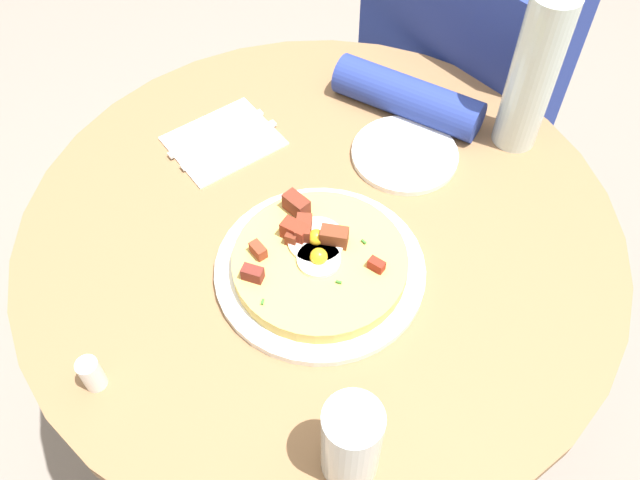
{
  "coord_description": "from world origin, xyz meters",
  "views": [
    {
      "loc": [
        -0.47,
        0.42,
        1.54
      ],
      "look_at": [
        -0.03,
        0.03,
        0.77
      ],
      "focal_mm": 37.75,
      "sensor_mm": 36.0,
      "label": 1
    }
  ],
  "objects_px": {
    "person_seated": "(448,119)",
    "knife": "(228,146)",
    "fork": "(217,133)",
    "dining_table": "(320,290)",
    "bread_plate": "(405,154)",
    "water_glass": "(351,442)",
    "water_bottle": "(533,74)",
    "breakfast_pizza": "(318,259)",
    "salt_shaker": "(94,377)",
    "pizza_plate": "(320,269)"
  },
  "relations": [
    {
      "from": "fork",
      "to": "salt_shaker",
      "type": "height_order",
      "value": "salt_shaker"
    },
    {
      "from": "knife",
      "to": "bread_plate",
      "type": "bearing_deg",
      "value": 140.3
    },
    {
      "from": "dining_table",
      "to": "salt_shaker",
      "type": "relative_size",
      "value": 17.47
    },
    {
      "from": "pizza_plate",
      "to": "bread_plate",
      "type": "height_order",
      "value": "pizza_plate"
    },
    {
      "from": "fork",
      "to": "salt_shaker",
      "type": "distance_m",
      "value": 0.47
    },
    {
      "from": "knife",
      "to": "water_bottle",
      "type": "xyz_separation_m",
      "value": [
        -0.3,
        -0.37,
        0.13
      ]
    },
    {
      "from": "person_seated",
      "to": "water_bottle",
      "type": "bearing_deg",
      "value": 144.71
    },
    {
      "from": "bread_plate",
      "to": "water_bottle",
      "type": "relative_size",
      "value": 0.65
    },
    {
      "from": "person_seated",
      "to": "knife",
      "type": "relative_size",
      "value": 6.31
    },
    {
      "from": "bread_plate",
      "to": "knife",
      "type": "distance_m",
      "value": 0.29
    },
    {
      "from": "person_seated",
      "to": "water_glass",
      "type": "distance_m",
      "value": 0.94
    },
    {
      "from": "bread_plate",
      "to": "fork",
      "type": "xyz_separation_m",
      "value": [
        0.24,
        0.2,
        0.0
      ]
    },
    {
      "from": "breakfast_pizza",
      "to": "water_bottle",
      "type": "relative_size",
      "value": 0.92
    },
    {
      "from": "fork",
      "to": "dining_table",
      "type": "bearing_deg",
      "value": 95.75
    },
    {
      "from": "salt_shaker",
      "to": "breakfast_pizza",
      "type": "bearing_deg",
      "value": -99.25
    },
    {
      "from": "fork",
      "to": "water_bottle",
      "type": "bearing_deg",
      "value": 143.27
    },
    {
      "from": "person_seated",
      "to": "fork",
      "type": "distance_m",
      "value": 0.6
    },
    {
      "from": "dining_table",
      "to": "breakfast_pizza",
      "type": "distance_m",
      "value": 0.22
    },
    {
      "from": "pizza_plate",
      "to": "fork",
      "type": "relative_size",
      "value": 1.67
    },
    {
      "from": "bread_plate",
      "to": "water_bottle",
      "type": "distance_m",
      "value": 0.23
    },
    {
      "from": "dining_table",
      "to": "salt_shaker",
      "type": "distance_m",
      "value": 0.44
    },
    {
      "from": "person_seated",
      "to": "breakfast_pizza",
      "type": "distance_m",
      "value": 0.7
    },
    {
      "from": "water_glass",
      "to": "person_seated",
      "type": "bearing_deg",
      "value": -58.51
    },
    {
      "from": "dining_table",
      "to": "water_glass",
      "type": "height_order",
      "value": "water_glass"
    },
    {
      "from": "fork",
      "to": "water_bottle",
      "type": "xyz_separation_m",
      "value": [
        -0.34,
        -0.37,
        0.13
      ]
    },
    {
      "from": "knife",
      "to": "water_bottle",
      "type": "height_order",
      "value": "water_bottle"
    },
    {
      "from": "pizza_plate",
      "to": "water_bottle",
      "type": "bearing_deg",
      "value": -91.98
    },
    {
      "from": "dining_table",
      "to": "bread_plate",
      "type": "height_order",
      "value": "bread_plate"
    },
    {
      "from": "breakfast_pizza",
      "to": "fork",
      "type": "height_order",
      "value": "breakfast_pizza"
    },
    {
      "from": "fork",
      "to": "water_glass",
      "type": "height_order",
      "value": "water_glass"
    },
    {
      "from": "water_glass",
      "to": "pizza_plate",
      "type": "bearing_deg",
      "value": -34.79
    },
    {
      "from": "breakfast_pizza",
      "to": "water_bottle",
      "type": "distance_m",
      "value": 0.44
    },
    {
      "from": "water_bottle",
      "to": "salt_shaker",
      "type": "height_order",
      "value": "water_bottle"
    },
    {
      "from": "water_glass",
      "to": "salt_shaker",
      "type": "height_order",
      "value": "water_glass"
    },
    {
      "from": "pizza_plate",
      "to": "knife",
      "type": "height_order",
      "value": "pizza_plate"
    },
    {
      "from": "person_seated",
      "to": "fork",
      "type": "bearing_deg",
      "value": 81.23
    },
    {
      "from": "bread_plate",
      "to": "fork",
      "type": "relative_size",
      "value": 0.97
    },
    {
      "from": "pizza_plate",
      "to": "bread_plate",
      "type": "distance_m",
      "value": 0.27
    },
    {
      "from": "bread_plate",
      "to": "breakfast_pizza",
      "type": "bearing_deg",
      "value": 106.11
    },
    {
      "from": "dining_table",
      "to": "bread_plate",
      "type": "distance_m",
      "value": 0.27
    },
    {
      "from": "pizza_plate",
      "to": "salt_shaker",
      "type": "relative_size",
      "value": 5.76
    },
    {
      "from": "person_seated",
      "to": "water_bottle",
      "type": "distance_m",
      "value": 0.49
    },
    {
      "from": "person_seated",
      "to": "bread_plate",
      "type": "bearing_deg",
      "value": 114.85
    },
    {
      "from": "water_glass",
      "to": "salt_shaker",
      "type": "relative_size",
      "value": 2.56
    },
    {
      "from": "dining_table",
      "to": "breakfast_pizza",
      "type": "xyz_separation_m",
      "value": [
        -0.06,
        0.06,
        0.2
      ]
    },
    {
      "from": "dining_table",
      "to": "bread_plate",
      "type": "xyz_separation_m",
      "value": [
        0.02,
        -0.2,
        0.18
      ]
    },
    {
      "from": "knife",
      "to": "pizza_plate",
      "type": "bearing_deg",
      "value": 85.32
    },
    {
      "from": "person_seated",
      "to": "pizza_plate",
      "type": "bearing_deg",
      "value": 111.58
    },
    {
      "from": "dining_table",
      "to": "person_seated",
      "type": "height_order",
      "value": "person_seated"
    },
    {
      "from": "dining_table",
      "to": "water_bottle",
      "type": "distance_m",
      "value": 0.49
    }
  ]
}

